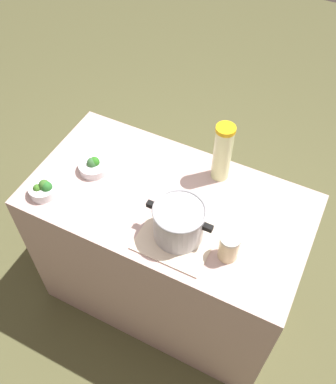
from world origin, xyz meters
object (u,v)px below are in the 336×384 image
(broccoli_bowl_front, at_px, (94,165))
(mason_jar, at_px, (229,247))
(cooking_pot, at_px, (179,222))
(lemonade_pitcher, at_px, (223,152))
(broccoli_bowl_center, at_px, (43,189))

(broccoli_bowl_front, bearing_deg, mason_jar, 168.14)
(cooking_pot, height_order, lemonade_pitcher, lemonade_pitcher)
(cooking_pot, height_order, broccoli_bowl_center, cooking_pot)
(lemonade_pitcher, height_order, broccoli_bowl_front, lemonade_pitcher)
(cooking_pot, distance_m, broccoli_bowl_front, 0.54)
(lemonade_pitcher, xyz_separation_m, broccoli_bowl_center, (0.67, 0.46, -0.12))
(broccoli_bowl_center, bearing_deg, broccoli_bowl_front, -118.43)
(lemonade_pitcher, bearing_deg, broccoli_bowl_center, 34.54)
(cooking_pot, relative_size, lemonade_pitcher, 0.95)
(broccoli_bowl_front, bearing_deg, broccoli_bowl_center, 61.57)
(broccoli_bowl_center, bearing_deg, lemonade_pitcher, -145.46)
(broccoli_bowl_front, xyz_separation_m, broccoli_bowl_center, (0.12, 0.23, 0.00))
(cooking_pot, xyz_separation_m, mason_jar, (-0.22, 0.00, -0.03))
(cooking_pot, xyz_separation_m, broccoli_bowl_center, (0.64, 0.07, -0.06))
(cooking_pot, relative_size, broccoli_bowl_front, 2.08)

